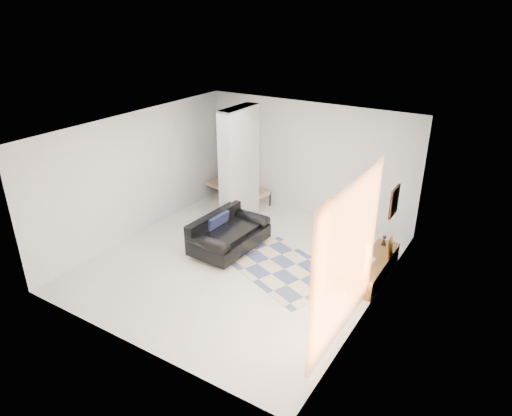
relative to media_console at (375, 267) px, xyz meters
The scene contains 17 objects.
floor 2.68m from the media_console, 160.29° to the right, with size 6.00×6.00×0.00m, color silver.
ceiling 3.73m from the media_console, 160.29° to the right, with size 6.00×6.00×0.00m, color white.
wall_back 3.49m from the media_console, 140.23° to the left, with size 6.00×6.00×0.00m, color white.
wall_front 4.80m from the media_console, 122.85° to the right, with size 6.00×6.00×0.00m, color white.
wall_left 5.48m from the media_console, behind, with size 6.00×6.00×0.00m, color white.
wall_right 1.52m from the media_console, 75.73° to the right, with size 6.00×6.00×0.00m, color white.
partition_column 3.88m from the media_console, 169.10° to the left, with size 0.35×1.20×2.80m, color #B1B6B9.
hallway_door 5.12m from the media_console, 156.00° to the left, with size 0.85×0.06×2.04m, color silver.
curtain 2.41m from the media_console, 85.83° to the right, with size 2.55×2.55×0.00m, color orange.
wall_art 1.46m from the media_console, ahead, with size 0.04×0.45×0.55m, color #361B0E.
media_console is the anchor object (origin of this frame).
loveseat 3.15m from the media_console, 168.96° to the right, with size 1.09×1.79×0.76m.
daybed 4.77m from the media_console, 158.76° to the left, with size 1.96×1.13×0.77m.
area_rug 1.78m from the media_console, 156.56° to the right, with size 2.33×1.55×0.01m, color beige.
cylinder_lamp 0.70m from the media_console, 92.26° to the right, with size 0.10×0.10×0.54m, color white.
bronze_figurine 0.69m from the media_console, 94.66° to the left, with size 0.11×0.11×0.22m, color black, non-canonical shape.
vase 0.34m from the media_console, 106.26° to the right, with size 0.18×0.18×0.19m, color silver.
Camera 1 is at (4.58, -6.78, 4.90)m, focal length 32.00 mm.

